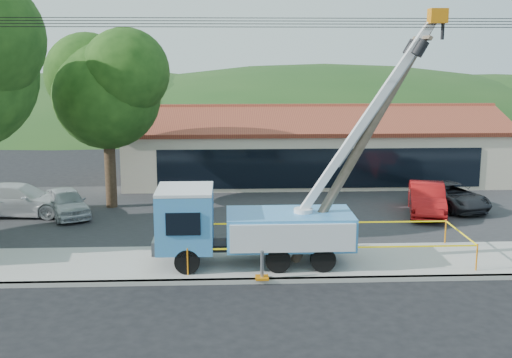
{
  "coord_description": "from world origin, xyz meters",
  "views": [
    {
      "loc": [
        -1.18,
        -18.76,
        7.82
      ],
      "look_at": [
        -0.08,
        5.0,
        3.06
      ],
      "focal_mm": 45.0,
      "sensor_mm": 36.0,
      "label": 1
    }
  ],
  "objects_px": {
    "leaning_pole": "(370,130)",
    "car_red": "(426,216)",
    "car_silver": "(67,218)",
    "utility_truck": "(249,222)",
    "car_dark": "(450,210)",
    "car_white": "(21,217)"
  },
  "relations": [
    {
      "from": "car_red",
      "to": "car_silver",
      "type": "bearing_deg",
      "value": -167.59
    },
    {
      "from": "utility_truck",
      "to": "car_dark",
      "type": "relative_size",
      "value": 2.23
    },
    {
      "from": "car_red",
      "to": "car_dark",
      "type": "distance_m",
      "value": 1.94
    },
    {
      "from": "car_white",
      "to": "car_dark",
      "type": "bearing_deg",
      "value": -84.98
    },
    {
      "from": "car_silver",
      "to": "car_white",
      "type": "xyz_separation_m",
      "value": [
        -2.29,
        0.31,
        0.0
      ]
    },
    {
      "from": "car_white",
      "to": "utility_truck",
      "type": "bearing_deg",
      "value": -121.87
    },
    {
      "from": "leaning_pole",
      "to": "car_silver",
      "type": "relative_size",
      "value": 2.26
    },
    {
      "from": "car_red",
      "to": "car_white",
      "type": "height_order",
      "value": "car_white"
    },
    {
      "from": "leaning_pole",
      "to": "car_red",
      "type": "distance_m",
      "value": 9.65
    },
    {
      "from": "leaning_pole",
      "to": "car_red",
      "type": "height_order",
      "value": "leaning_pole"
    },
    {
      "from": "utility_truck",
      "to": "car_red",
      "type": "xyz_separation_m",
      "value": [
        8.77,
        7.0,
        -1.7
      ]
    },
    {
      "from": "leaning_pole",
      "to": "car_silver",
      "type": "height_order",
      "value": "leaning_pole"
    },
    {
      "from": "car_silver",
      "to": "car_white",
      "type": "relative_size",
      "value": 0.77
    },
    {
      "from": "utility_truck",
      "to": "car_silver",
      "type": "distance_m",
      "value": 11.35
    },
    {
      "from": "leaning_pole",
      "to": "car_white",
      "type": "xyz_separation_m",
      "value": [
        -15.05,
        7.63,
        -5.06
      ]
    },
    {
      "from": "car_red",
      "to": "car_dark",
      "type": "height_order",
      "value": "car_red"
    },
    {
      "from": "car_silver",
      "to": "car_red",
      "type": "height_order",
      "value": "car_red"
    },
    {
      "from": "car_silver",
      "to": "car_red",
      "type": "relative_size",
      "value": 0.87
    },
    {
      "from": "utility_truck",
      "to": "car_silver",
      "type": "relative_size",
      "value": 2.56
    },
    {
      "from": "utility_truck",
      "to": "car_silver",
      "type": "xyz_separation_m",
      "value": [
        -8.43,
        7.41,
        -1.7
      ]
    },
    {
      "from": "car_silver",
      "to": "utility_truck",
      "type": "bearing_deg",
      "value": -67.1
    },
    {
      "from": "car_dark",
      "to": "car_red",
      "type": "bearing_deg",
      "value": -160.94
    }
  ]
}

